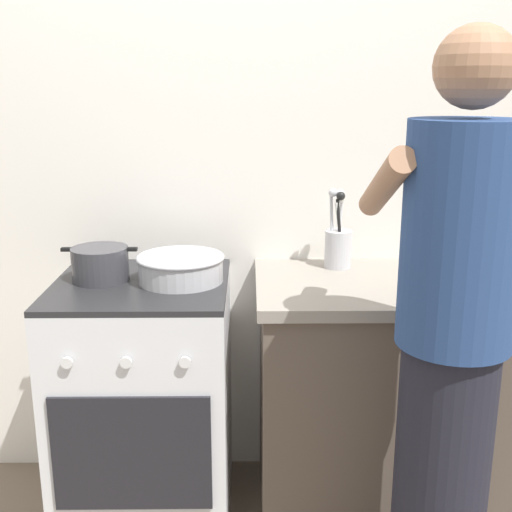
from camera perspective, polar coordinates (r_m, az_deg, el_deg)
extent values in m
cube|color=silver|center=(2.49, 3.40, 7.87)|extent=(3.20, 0.10, 2.50)
cube|color=brown|center=(2.45, 12.07, -12.77)|extent=(0.96, 0.56, 0.86)
cube|color=gray|center=(2.28, 12.68, -2.69)|extent=(1.00, 0.60, 0.04)
cube|color=silver|center=(2.42, -9.77, -12.76)|extent=(0.60, 0.60, 0.88)
cube|color=#232326|center=(2.25, -10.27, -2.54)|extent=(0.60, 0.60, 0.02)
cube|color=black|center=(2.17, -11.04, -16.98)|extent=(0.51, 0.01, 0.40)
cylinder|color=silver|center=(2.05, -16.53, -9.13)|extent=(0.04, 0.01, 0.04)
cylinder|color=silver|center=(2.01, -11.53, -9.30)|extent=(0.04, 0.01, 0.04)
cylinder|color=silver|center=(1.99, -6.36, -9.41)|extent=(0.04, 0.01, 0.04)
cylinder|color=#38383D|center=(2.28, -13.74, -0.70)|extent=(0.20, 0.20, 0.12)
cube|color=black|center=(2.29, -16.57, 0.57)|extent=(0.04, 0.02, 0.01)
cube|color=black|center=(2.24, -11.01, 0.60)|extent=(0.04, 0.02, 0.01)
cylinder|color=#B7B7BC|center=(2.22, -6.74, -1.15)|extent=(0.29, 0.29, 0.09)
torus|color=#B7B7BC|center=(2.21, -6.77, -0.13)|extent=(0.30, 0.30, 0.01)
cylinder|color=silver|center=(2.39, 7.34, 0.62)|extent=(0.10, 0.10, 0.14)
cylinder|color=silver|center=(2.38, 7.43, 2.39)|extent=(0.03, 0.02, 0.24)
sphere|color=silver|center=(2.35, 7.54, 5.56)|extent=(0.03, 0.03, 0.03)
cylinder|color=#B7BABF|center=(2.36, 6.78, 2.37)|extent=(0.02, 0.05, 0.25)
sphere|color=#B7BABF|center=(2.34, 6.89, 5.64)|extent=(0.03, 0.03, 0.03)
cylinder|color=black|center=(2.35, 7.47, 2.20)|extent=(0.04, 0.01, 0.24)
sphere|color=black|center=(2.33, 7.58, 5.34)|extent=(0.03, 0.03, 0.03)
cylinder|color=white|center=(2.37, 7.48, 2.20)|extent=(0.05, 0.05, 0.23)
sphere|color=white|center=(2.34, 7.58, 5.13)|extent=(0.03, 0.03, 0.03)
cylinder|color=silver|center=(2.27, 14.71, -1.38)|extent=(0.04, 0.04, 0.07)
cylinder|color=red|center=(2.26, 14.79, -0.27)|extent=(0.04, 0.04, 0.02)
cylinder|color=gold|center=(2.23, 19.61, -0.65)|extent=(0.07, 0.07, 0.18)
cylinder|color=gold|center=(2.20, 19.85, 2.05)|extent=(0.03, 0.03, 0.04)
cylinder|color=black|center=(2.20, 19.91, 2.71)|extent=(0.03, 0.03, 0.02)
cylinder|color=black|center=(1.99, 16.05, -19.57)|extent=(0.26, 0.26, 0.90)
cylinder|color=navy|center=(1.69, 17.85, 1.69)|extent=(0.30, 0.30, 0.58)
sphere|color=#A07254|center=(1.65, 19.03, 15.69)|extent=(0.20, 0.20, 0.20)
cylinder|color=#A07254|center=(1.76, 11.43, 6.27)|extent=(0.07, 0.41, 0.24)
cylinder|color=#A07254|center=(1.86, 21.80, 5.96)|extent=(0.07, 0.41, 0.24)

